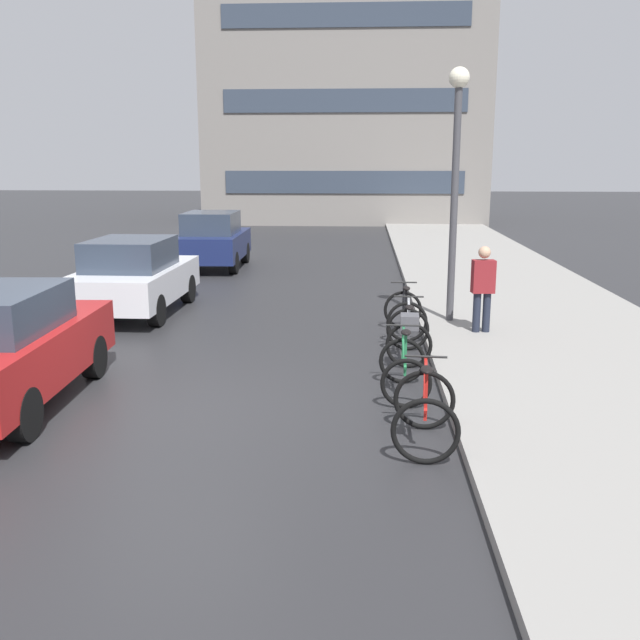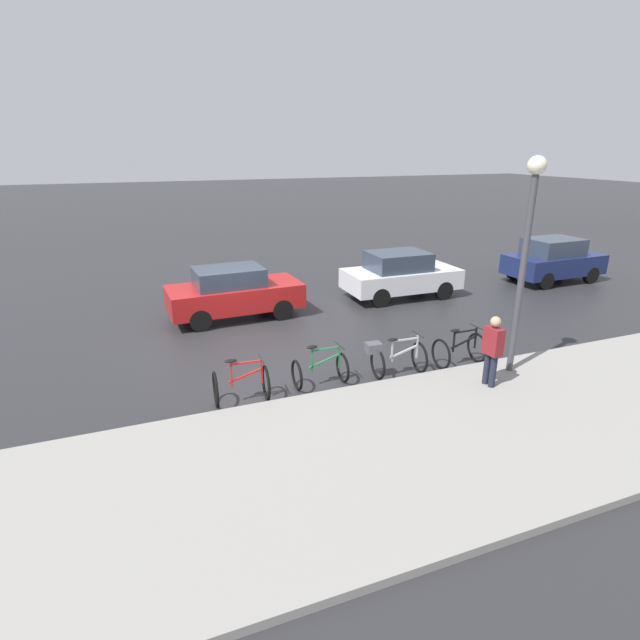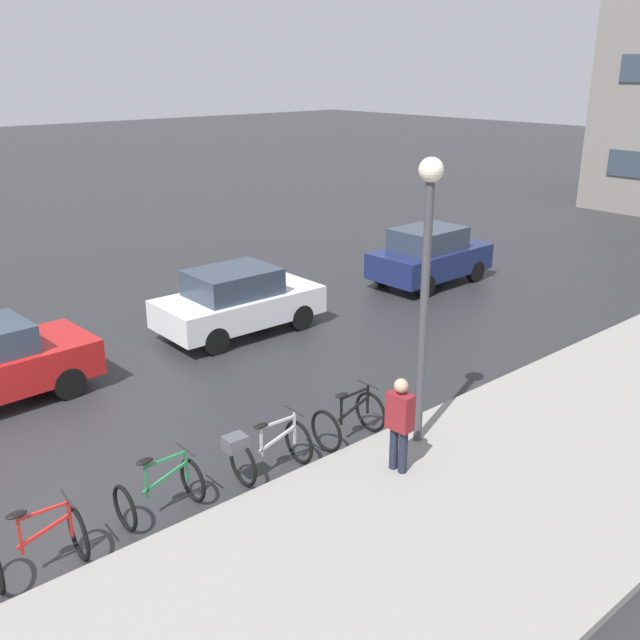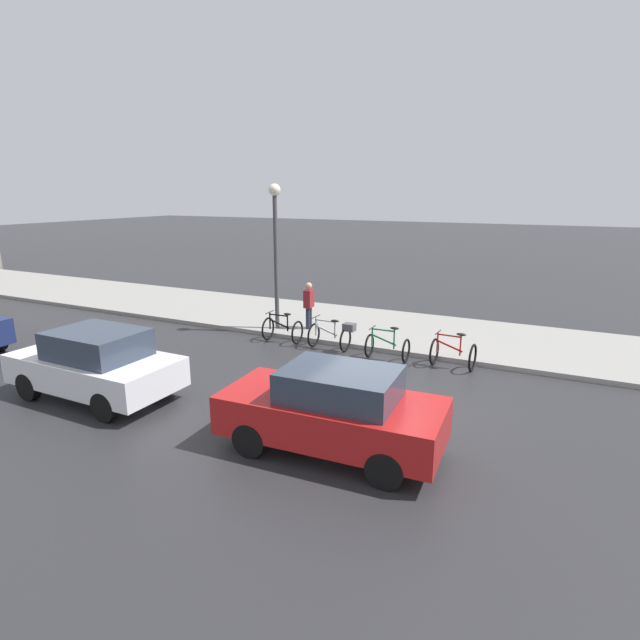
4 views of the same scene
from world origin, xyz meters
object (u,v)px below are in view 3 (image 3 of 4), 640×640
bicycle_third (264,449)px  bicycle_second (160,491)px  streetlamp (426,265)px  car_white (238,301)px  bicycle_farthest (349,419)px  bicycle_nearest (38,546)px  car_navy (430,256)px  pedestrian (400,423)px

bicycle_third → bicycle_second: bearing=-95.4°
streetlamp → car_white: bearing=172.3°
bicycle_third → streetlamp: 3.84m
bicycle_second → car_white: 7.52m
bicycle_second → bicycle_farthest: bicycle_second is taller
bicycle_nearest → car_navy: (-5.28, 13.62, 0.44)m
pedestrian → car_navy: bearing=128.3°
car_white → pedestrian: 7.28m
bicycle_nearest → bicycle_second: bearing=94.3°
car_white → streetlamp: 7.06m
car_white → streetlamp: size_ratio=0.82×
bicycle_third → car_white: size_ratio=0.35×
car_navy → bicycle_nearest: bearing=-68.8°
bicycle_second → bicycle_third: 1.75m
car_navy → bicycle_farthest: bearing=-57.1°
bicycle_farthest → car_white: size_ratio=0.28×
car_navy → streetlamp: bearing=-50.2°
bicycle_third → car_navy: bearing=117.8°
car_white → streetlamp: streetlamp is taller
bicycle_third → bicycle_farthest: (0.04, 1.80, -0.08)m
bicycle_nearest → car_navy: bearing=111.2°
bicycle_third → streetlamp: (0.96, 2.53, 2.72)m
bicycle_nearest → bicycle_third: size_ratio=0.81×
bicycle_third → bicycle_farthest: bearing=88.7°
bicycle_second → bicycle_farthest: size_ratio=1.01×
bicycle_nearest → car_navy: size_ratio=0.30×
car_navy → pedestrian: pedestrian is taller
bicycle_third → car_white: car_white is taller
bicycle_third → car_white: (-5.62, 3.42, 0.32)m
bicycle_third → bicycle_farthest: 1.80m
bicycle_second → bicycle_third: bicycle_second is taller
bicycle_nearest → car_navy: 14.61m
bicycle_second → bicycle_third: (0.16, 1.74, 0.10)m
car_white → car_navy: 6.66m
bicycle_nearest → bicycle_farthest: bicycle_nearest is taller
car_white → streetlamp: bearing=-7.7°
bicycle_farthest → pedestrian: bearing=-9.7°
streetlamp → car_navy: bearing=129.8°
bicycle_second → car_navy: bearing=113.5°
bicycle_second → streetlamp: bearing=75.2°
car_white → pedestrian: pedestrian is taller
bicycle_second → pedestrian: size_ratio=0.67×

